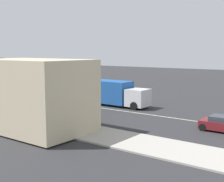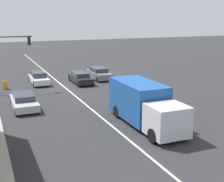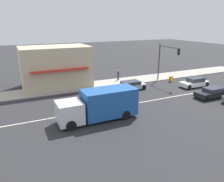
{
  "view_description": "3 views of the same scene",
  "coord_description": "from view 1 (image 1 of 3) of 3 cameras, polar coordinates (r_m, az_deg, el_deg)",
  "views": [
    {
      "loc": [
        26.81,
        35.82,
        6.34
      ],
      "look_at": [
        0.2,
        15.92,
        2.07
      ],
      "focal_mm": 50.0,
      "sensor_mm": 36.0,
      "label": 1
    },
    {
      "loc": [
        7.9,
        33.04,
        7.44
      ],
      "look_at": [
        -0.54,
        13.0,
        2.17
      ],
      "focal_mm": 50.0,
      "sensor_mm": 36.0,
      "label": 2
    },
    {
      "loc": [
        -19.94,
        21.97,
        8.79
      ],
      "look_at": [
        -0.74,
        12.86,
        2.13
      ],
      "focal_mm": 35.0,
      "sensor_mm": 36.0,
      "label": 3
    }
  ],
  "objects": [
    {
      "name": "sidewalk_right",
      "position": [
        25.62,
        -7.24,
        -6.92
      ],
      "size": [
        4.0,
        73.0,
        0.12
      ],
      "primitive_type": "cube",
      "color": "#A8A399",
      "rests_on": "ground"
    },
    {
      "name": "van_white",
      "position": [
        45.17,
        -19.73,
        -0.36
      ],
      "size": [
        1.72,
        4.23,
        1.33
      ],
      "color": "silver",
      "rests_on": "ground"
    },
    {
      "name": "building_corner_store",
      "position": [
        25.52,
        -14.24,
        -0.62
      ],
      "size": [
        6.3,
        9.35,
        5.58
      ],
      "color": "#C6B793",
      "rests_on": "sidewalk_right"
    },
    {
      "name": "ground_plane",
      "position": [
        32.81,
        3.13,
        -3.82
      ],
      "size": [
        160.0,
        160.0,
        0.0
      ],
      "primitive_type": "plane",
      "color": "#2B2B2D"
    },
    {
      "name": "sedan_dark",
      "position": [
        46.51,
        -14.17,
        0.02
      ],
      "size": [
        1.77,
        4.33,
        1.23
      ],
      "color": "black",
      "rests_on": "ground"
    },
    {
      "name": "delivery_truck",
      "position": [
        36.17,
        0.81,
        -0.41
      ],
      "size": [
        2.44,
        7.5,
        2.87
      ],
      "color": "silver",
      "rests_on": "ground"
    },
    {
      "name": "lane_marking_center",
      "position": [
        45.19,
        -16.23,
        -1.02
      ],
      "size": [
        0.16,
        60.0,
        0.01
      ],
      "primitive_type": "cube",
      "color": "beige",
      "rests_on": "ground"
    },
    {
      "name": "sedan_silver",
      "position": [
        36.22,
        -15.44,
        -2.09
      ],
      "size": [
        1.88,
        4.52,
        1.17
      ],
      "color": "#B7BABF",
      "rests_on": "ground"
    },
    {
      "name": "suv_grey",
      "position": [
        49.47,
        -12.78,
        0.54
      ],
      "size": [
        1.85,
        4.4,
        1.34
      ],
      "color": "slate",
      "rests_on": "ground"
    }
  ]
}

